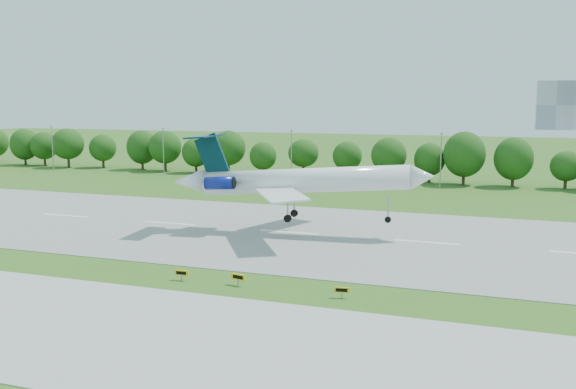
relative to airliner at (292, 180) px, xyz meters
The scene contains 11 objects.
ground 26.00m from the airliner, 91.17° to the right, with size 600.00×600.00×0.00m, color #2E5616.
runway 7.87m from the airliner, 155.10° to the left, with size 400.00×45.00×0.08m, color gray.
taxiway 43.48m from the airliner, 90.68° to the right, with size 400.00×23.00×0.08m, color #ADADA8.
tree_line 67.26m from the airliner, 90.43° to the left, with size 288.40×8.40×10.40m.
light_poles 57.33m from the airliner, 93.01° to the left, with size 175.90×0.25×12.19m.
airliner is the anchor object (origin of this frame).
taxi_sign_left 28.44m from the airliner, 95.94° to the right, with size 1.58×0.26×1.11m.
taxi_sign_centre 28.18m from the airliner, 82.27° to the right, with size 1.74×0.54×1.22m.
taxi_sign_right 32.17m from the airliner, 61.30° to the right, with size 1.54×0.42×1.08m.
service_vehicle_a 76.36m from the airliner, 127.35° to the left, with size 1.30×3.74×1.23m, color white.
service_vehicle_b 64.97m from the airliner, 119.42° to the left, with size 1.42×3.54×1.21m, color silver.
Camera 1 is at (31.38, -61.85, 19.28)m, focal length 40.00 mm.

